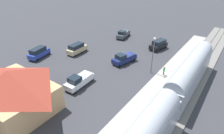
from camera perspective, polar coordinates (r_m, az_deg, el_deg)
The scene contains 13 objects.
ground_plane at distance 40.11m, azimuth 3.84°, elevation 2.67°, with size 200.00×200.00×0.00m, color #38383D.
railway_track at distance 35.75m, azimuth 23.20°, elevation -3.23°, with size 4.80×70.00×0.30m.
platform at distance 36.46m, azimuth 17.25°, elevation -1.31°, with size 3.20×46.00×0.30m.
passenger_train at distance 24.39m, azimuth 17.13°, elevation -10.29°, with size 2.93×35.96×4.98m.
station_building at distance 28.40m, azimuth -28.28°, elevation -6.04°, with size 11.87×8.71×5.97m.
pedestrian_on_platform at distance 34.27m, azimuth 15.64°, elevation -0.92°, with size 0.36×0.36×1.71m.
pickup_white at distance 31.08m, azimuth -10.06°, elevation -4.10°, with size 2.15×5.47×2.14m.
pickup_navy at distance 37.84m, azimuth 3.70°, elevation 2.71°, with size 3.16×5.71×2.14m.
suv_black at distance 45.44m, azimuth 14.08°, elevation 6.70°, with size 2.91×5.20×2.22m.
suv_tan at distance 42.72m, azimuth -10.72°, elevation 5.63°, with size 2.08×4.94×2.22m.
pickup_charcoal at distance 51.56m, azimuth 3.44°, elevation 10.07°, with size 2.90×5.66×2.14m.
suv_blue at distance 42.94m, azimuth -21.52°, elevation 4.15°, with size 2.93×5.20×2.22m.
light_pole_near_platform at distance 33.49m, azimuth 12.53°, elevation 4.82°, with size 0.44×0.44×6.93m.
Camera 1 is at (-18.68, 30.69, 17.83)m, focal length 29.89 mm.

